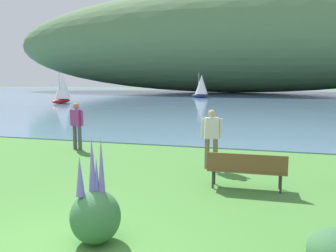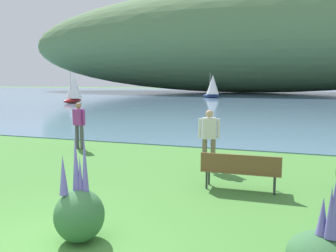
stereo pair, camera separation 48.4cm
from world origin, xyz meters
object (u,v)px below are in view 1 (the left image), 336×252
object	(u,v)px
park_bench_near_camera	(246,168)
sailboat_nearest_to_shore	(62,88)
sailboat_mid_bay	(201,86)
person_on_the_grass	(211,135)
person_at_shoreline	(77,123)

from	to	relation	value
park_bench_near_camera	sailboat_nearest_to_shore	distance (m)	31.55
sailboat_mid_bay	park_bench_near_camera	bearing A→B (deg)	-78.86
person_on_the_grass	park_bench_near_camera	bearing A→B (deg)	-57.99
park_bench_near_camera	person_on_the_grass	bearing A→B (deg)	122.01
park_bench_near_camera	person_at_shoreline	world-z (taller)	person_at_shoreline
sailboat_nearest_to_shore	sailboat_mid_bay	world-z (taller)	sailboat_mid_bay
person_at_shoreline	person_on_the_grass	bearing A→B (deg)	-15.17
sailboat_nearest_to_shore	sailboat_mid_bay	xyz separation A→B (m)	(12.47, 15.10, 0.04)
park_bench_near_camera	person_at_shoreline	xyz separation A→B (m)	(-6.19, 3.09, 0.46)
park_bench_near_camera	sailboat_mid_bay	size ratio (longest dim) A/B	0.52
park_bench_near_camera	sailboat_nearest_to_shore	world-z (taller)	sailboat_nearest_to_shore
park_bench_near_camera	person_on_the_grass	distance (m)	2.05
person_on_the_grass	sailboat_nearest_to_shore	world-z (taller)	sailboat_nearest_to_shore
person_on_the_grass	sailboat_mid_bay	bearing A→B (deg)	100.08
park_bench_near_camera	person_at_shoreline	bearing A→B (deg)	153.51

